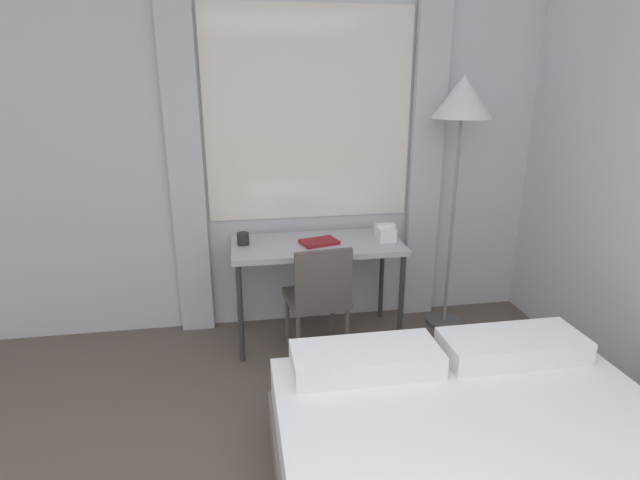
{
  "coord_description": "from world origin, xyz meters",
  "views": [
    {
      "loc": [
        -0.3,
        -0.55,
        1.86
      ],
      "look_at": [
        0.18,
        2.37,
        0.9
      ],
      "focal_mm": 28.0,
      "sensor_mm": 36.0,
      "label": 1
    }
  ],
  "objects_px": {
    "standing_lamp": "(462,109)",
    "mug": "(243,239)",
    "telephone": "(385,232)",
    "desk_chair": "(319,295)",
    "book": "(319,242)",
    "desk": "(317,251)"
  },
  "relations": [
    {
      "from": "desk_chair",
      "to": "standing_lamp",
      "type": "distance_m",
      "value": 1.62
    },
    {
      "from": "book",
      "to": "desk_chair",
      "type": "bearing_deg",
      "value": -100.03
    },
    {
      "from": "book",
      "to": "mug",
      "type": "height_order",
      "value": "mug"
    },
    {
      "from": "standing_lamp",
      "to": "mug",
      "type": "bearing_deg",
      "value": -179.71
    },
    {
      "from": "desk",
      "to": "telephone",
      "type": "height_order",
      "value": "telephone"
    },
    {
      "from": "telephone",
      "to": "mug",
      "type": "distance_m",
      "value": 1.02
    },
    {
      "from": "mug",
      "to": "desk_chair",
      "type": "bearing_deg",
      "value": -33.74
    },
    {
      "from": "book",
      "to": "standing_lamp",
      "type": "bearing_deg",
      "value": 4.11
    },
    {
      "from": "book",
      "to": "mug",
      "type": "bearing_deg",
      "value": 172.96
    },
    {
      "from": "desk",
      "to": "mug",
      "type": "bearing_deg",
      "value": 175.5
    },
    {
      "from": "telephone",
      "to": "standing_lamp",
      "type": "bearing_deg",
      "value": 6.27
    },
    {
      "from": "desk_chair",
      "to": "standing_lamp",
      "type": "relative_size",
      "value": 0.44
    },
    {
      "from": "standing_lamp",
      "to": "book",
      "type": "xyz_separation_m",
      "value": [
        -1.02,
        -0.07,
        -0.89
      ]
    },
    {
      "from": "telephone",
      "to": "mug",
      "type": "bearing_deg",
      "value": 177.13
    },
    {
      "from": "desk",
      "to": "book",
      "type": "distance_m",
      "value": 0.08
    },
    {
      "from": "desk",
      "to": "telephone",
      "type": "bearing_deg",
      "value": -1.16
    },
    {
      "from": "desk_chair",
      "to": "book",
      "type": "relative_size",
      "value": 2.87
    },
    {
      "from": "desk_chair",
      "to": "mug",
      "type": "distance_m",
      "value": 0.66
    },
    {
      "from": "desk",
      "to": "book",
      "type": "relative_size",
      "value": 4.17
    },
    {
      "from": "desk_chair",
      "to": "standing_lamp",
      "type": "xyz_separation_m",
      "value": [
        1.07,
        0.33,
        1.18
      ]
    },
    {
      "from": "desk",
      "to": "standing_lamp",
      "type": "relative_size",
      "value": 0.64
    },
    {
      "from": "standing_lamp",
      "to": "telephone",
      "type": "relative_size",
      "value": 10.8
    }
  ]
}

